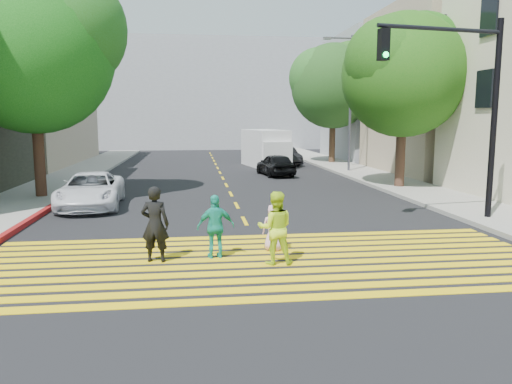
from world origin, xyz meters
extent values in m
plane|color=black|center=(0.00, 0.00, 0.00)|extent=(120.00, 120.00, 0.00)
cube|color=gray|center=(-8.50, 22.00, 0.07)|extent=(3.00, 40.00, 0.15)
cube|color=gray|center=(8.50, 15.00, 0.07)|extent=(3.00, 60.00, 0.15)
cube|color=maroon|center=(-6.90, 6.00, 0.08)|extent=(0.20, 8.00, 0.16)
cube|color=yellow|center=(0.00, -1.20, 0.01)|extent=(13.40, 0.35, 0.01)
cube|color=yellow|center=(0.00, -0.65, 0.01)|extent=(13.40, 0.35, 0.01)
cube|color=yellow|center=(0.00, -0.10, 0.01)|extent=(13.40, 0.35, 0.01)
cube|color=yellow|center=(0.00, 0.45, 0.01)|extent=(13.40, 0.35, 0.01)
cube|color=yellow|center=(0.00, 1.00, 0.01)|extent=(13.40, 0.35, 0.01)
cube|color=yellow|center=(0.00, 1.55, 0.01)|extent=(13.40, 0.35, 0.01)
cube|color=yellow|center=(0.00, 2.10, 0.01)|extent=(13.40, 0.35, 0.01)
cube|color=yellow|center=(0.00, 2.65, 0.01)|extent=(13.40, 0.35, 0.01)
cube|color=yellow|center=(0.00, 3.20, 0.01)|extent=(13.40, 0.35, 0.01)
cube|color=yellow|center=(0.00, 3.75, 0.01)|extent=(13.40, 0.35, 0.01)
cube|color=yellow|center=(0.00, 6.00, 0.01)|extent=(0.12, 1.40, 0.01)
cube|color=yellow|center=(0.00, 9.00, 0.01)|extent=(0.12, 1.40, 0.01)
cube|color=yellow|center=(0.00, 12.00, 0.01)|extent=(0.12, 1.40, 0.01)
cube|color=yellow|center=(0.00, 15.00, 0.01)|extent=(0.12, 1.40, 0.01)
cube|color=yellow|center=(0.00, 18.00, 0.01)|extent=(0.12, 1.40, 0.01)
cube|color=yellow|center=(0.00, 21.00, 0.01)|extent=(0.12, 1.40, 0.01)
cube|color=yellow|center=(0.00, 24.00, 0.01)|extent=(0.12, 1.40, 0.01)
cube|color=yellow|center=(0.00, 27.00, 0.01)|extent=(0.12, 1.40, 0.01)
cube|color=yellow|center=(0.00, 30.00, 0.01)|extent=(0.12, 1.40, 0.01)
cube|color=yellow|center=(0.00, 33.00, 0.01)|extent=(0.12, 1.40, 0.01)
cube|color=yellow|center=(0.00, 36.00, 0.01)|extent=(0.12, 1.40, 0.01)
cube|color=yellow|center=(0.00, 39.00, 0.01)|extent=(0.12, 1.40, 0.01)
cube|color=tan|center=(15.00, 19.00, 5.00)|extent=(10.00, 10.00, 10.00)
cube|color=gray|center=(15.00, 30.00, 5.00)|extent=(10.00, 10.00, 10.00)
cube|color=gray|center=(0.00, 48.00, 6.00)|extent=(30.00, 8.00, 12.00)
cylinder|color=#402518|center=(-7.93, 11.51, 1.68)|extent=(0.49, 0.49, 3.35)
sphere|color=#0C520D|center=(-7.93, 11.51, 5.93)|extent=(7.13, 7.13, 6.45)
sphere|color=#22510E|center=(-6.62, 11.67, 6.90)|extent=(5.35, 5.35, 4.84)
sphere|color=#0E6114|center=(-9.08, 11.43, 6.58)|extent=(4.99, 4.99, 4.51)
cylinder|color=#452E1E|center=(8.09, 12.56, 1.51)|extent=(0.55, 0.55, 3.03)
sphere|color=#10510D|center=(8.09, 12.56, 5.31)|extent=(6.99, 6.99, 5.70)
sphere|color=black|center=(9.11, 13.15, 6.17)|extent=(5.24, 5.24, 4.28)
sphere|color=#103E09|center=(7.17, 12.10, 5.88)|extent=(4.89, 4.89, 3.99)
cylinder|color=#4B2D1B|center=(8.58, 26.05, 1.61)|extent=(0.56, 0.56, 3.22)
sphere|color=#153A10|center=(8.58, 26.05, 5.68)|extent=(7.68, 7.68, 6.14)
sphere|color=#204E12|center=(9.84, 25.98, 6.60)|extent=(5.76, 5.76, 4.61)
sphere|color=#1D4014|center=(7.49, 26.18, 6.29)|extent=(5.38, 5.38, 4.30)
imported|color=black|center=(-2.54, 1.57, 0.90)|extent=(0.73, 0.55, 1.79)
imported|color=#CAF224|center=(0.20, 1.06, 0.85)|extent=(0.87, 0.71, 1.69)
imported|color=#EBB0CA|center=(0.34, 2.22, 0.60)|extent=(0.67, 0.54, 1.20)
imported|color=teal|center=(-1.13, 1.72, 0.77)|extent=(0.94, 0.49, 1.54)
imported|color=white|center=(-5.48, 9.25, 0.66)|extent=(2.43, 4.83, 1.31)
imported|color=black|center=(3.17, 18.95, 0.66)|extent=(2.07, 4.03, 1.31)
imported|color=#9096A7|center=(3.62, 30.65, 0.70)|extent=(2.58, 5.06, 1.41)
imported|color=black|center=(5.00, 25.74, 0.65)|extent=(1.96, 4.10, 1.30)
cube|color=silver|center=(3.37, 24.69, 1.28)|extent=(2.89, 5.40, 2.56)
cube|color=silver|center=(3.75, 22.47, 0.92)|extent=(2.13, 1.54, 1.85)
cylinder|color=black|center=(2.87, 22.73, 0.36)|extent=(0.37, 0.75, 0.72)
cylinder|color=black|center=(4.49, 23.01, 0.36)|extent=(0.37, 0.75, 0.72)
cylinder|color=black|center=(2.24, 26.37, 0.36)|extent=(0.37, 0.75, 0.72)
cylinder|color=black|center=(3.86, 26.65, 0.36)|extent=(0.37, 0.75, 0.72)
cylinder|color=black|center=(7.90, 5.00, 3.20)|extent=(0.22, 0.22, 6.41)
cylinder|color=black|center=(5.79, 4.66, 5.98)|extent=(4.24, 0.81, 0.13)
cube|color=black|center=(3.89, 4.35, 5.45)|extent=(0.32, 0.32, 0.90)
sphere|color=#02F854|center=(3.92, 4.20, 5.15)|extent=(0.20, 0.20, 0.17)
cylinder|color=#50505D|center=(7.95, 19.98, 4.14)|extent=(0.16, 0.16, 8.29)
cylinder|color=slate|center=(7.13, 19.92, 8.11)|extent=(1.66, 0.22, 0.11)
cube|color=slate|center=(6.39, 19.88, 8.06)|extent=(0.47, 0.23, 0.14)
camera|label=1|loc=(-1.63, -9.96, 3.32)|focal=35.00mm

